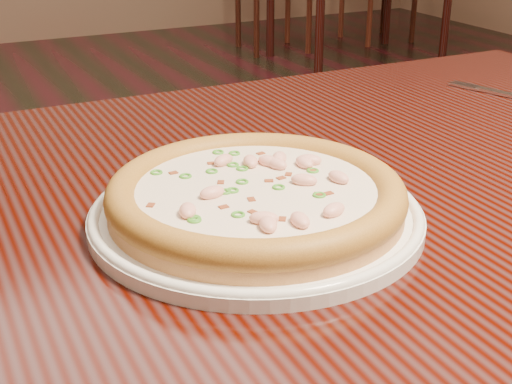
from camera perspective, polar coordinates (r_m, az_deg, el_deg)
name	(u,v)px	position (r m, az deg, el deg)	size (l,w,h in m)	color
hero_table	(334,264)	(0.79, 6.27, -5.76)	(1.20, 0.80, 0.75)	black
plate	(256,214)	(0.64, 0.00, -1.74)	(0.30, 0.30, 0.02)	white
pizza	(256,195)	(0.64, 0.02, -0.23)	(0.27, 0.27, 0.03)	tan
fork	(508,95)	(1.09, 19.54, 7.36)	(0.07, 0.17, 0.00)	silver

